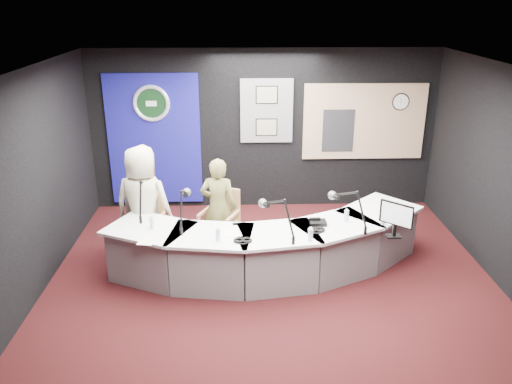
{
  "coord_description": "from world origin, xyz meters",
  "views": [
    {
      "loc": [
        -0.41,
        -5.72,
        3.62
      ],
      "look_at": [
        -0.2,
        0.8,
        1.1
      ],
      "focal_mm": 36.0,
      "sensor_mm": 36.0,
      "label": 1
    }
  ],
  "objects_px": {
    "armchair_left": "(145,229)",
    "person_man": "(143,204)",
    "broadcast_desk": "(268,248)",
    "person_woman": "(219,207)",
    "armchair_right": "(219,220)"
  },
  "relations": [
    {
      "from": "person_man",
      "to": "armchair_right",
      "type": "bearing_deg",
      "value": -163.42
    },
    {
      "from": "armchair_left",
      "to": "person_woman",
      "type": "relative_size",
      "value": 0.61
    },
    {
      "from": "armchair_left",
      "to": "person_man",
      "type": "height_order",
      "value": "person_man"
    },
    {
      "from": "armchair_left",
      "to": "armchair_right",
      "type": "distance_m",
      "value": 1.07
    },
    {
      "from": "armchair_right",
      "to": "person_woman",
      "type": "distance_m",
      "value": 0.2
    },
    {
      "from": "broadcast_desk",
      "to": "person_woman",
      "type": "bearing_deg",
      "value": 138.1
    },
    {
      "from": "broadcast_desk",
      "to": "armchair_left",
      "type": "bearing_deg",
      "value": 164.06
    },
    {
      "from": "broadcast_desk",
      "to": "armchair_left",
      "type": "xyz_separation_m",
      "value": [
        -1.74,
        0.5,
        0.07
      ]
    },
    {
      "from": "broadcast_desk",
      "to": "armchair_right",
      "type": "bearing_deg",
      "value": 138.1
    },
    {
      "from": "broadcast_desk",
      "to": "person_woman",
      "type": "distance_m",
      "value": 0.99
    },
    {
      "from": "broadcast_desk",
      "to": "person_man",
      "type": "xyz_separation_m",
      "value": [
        -1.74,
        0.5,
        0.47
      ]
    },
    {
      "from": "armchair_left",
      "to": "person_man",
      "type": "relative_size",
      "value": 0.53
    },
    {
      "from": "armchair_right",
      "to": "person_man",
      "type": "relative_size",
      "value": 0.63
    },
    {
      "from": "broadcast_desk",
      "to": "armchair_left",
      "type": "height_order",
      "value": "armchair_left"
    },
    {
      "from": "broadcast_desk",
      "to": "armchair_right",
      "type": "distance_m",
      "value": 0.93
    }
  ]
}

